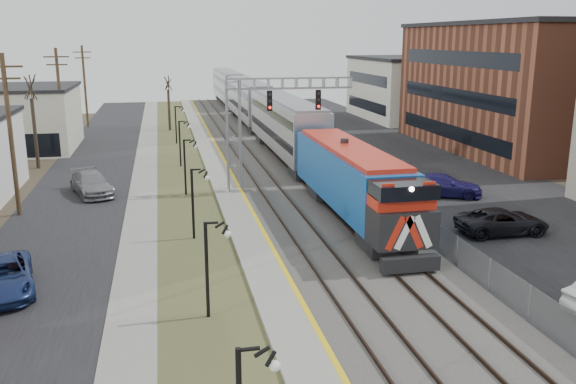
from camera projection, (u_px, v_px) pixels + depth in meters
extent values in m
cube|color=black|center=(87.00, 178.00, 48.43)|extent=(7.00, 120.00, 0.04)
cube|color=gray|center=(145.00, 175.00, 49.31)|extent=(2.00, 120.00, 0.08)
cube|color=#49522B|center=(182.00, 174.00, 49.91)|extent=(4.00, 120.00, 0.06)
cube|color=gray|center=(219.00, 171.00, 50.48)|extent=(2.00, 120.00, 0.24)
cube|color=#595651|center=(278.00, 169.00, 51.47)|extent=(8.00, 120.00, 0.20)
cube|color=black|center=(411.00, 164.00, 53.87)|extent=(16.00, 120.00, 0.04)
cube|color=gold|center=(229.00, 169.00, 50.62)|extent=(0.24, 120.00, 0.01)
cube|color=#2D2119|center=(246.00, 168.00, 50.89)|extent=(0.08, 120.00, 0.15)
cube|color=#2D2119|center=(263.00, 168.00, 51.18)|extent=(0.08, 120.00, 0.15)
cube|color=#2D2119|center=(287.00, 167.00, 51.58)|extent=(0.08, 120.00, 0.15)
cube|color=#2D2119|center=(304.00, 166.00, 51.88)|extent=(0.08, 120.00, 0.15)
cube|color=#1352A1|center=(354.00, 184.00, 35.99)|extent=(3.00, 17.00, 4.25)
cube|color=black|center=(410.00, 264.00, 28.17)|extent=(2.80, 0.50, 0.70)
cube|color=#999BA3|center=(285.00, 127.00, 55.13)|extent=(3.00, 22.00, 5.33)
cube|color=#999BA3|center=(249.00, 102.00, 76.77)|extent=(3.00, 22.00, 5.33)
cube|color=#999BA3|center=(229.00, 88.00, 98.41)|extent=(3.00, 22.00, 5.33)
cube|color=gray|center=(234.00, 138.00, 42.98)|extent=(1.00, 1.00, 8.00)
cube|color=gray|center=(289.00, 83.00, 42.86)|extent=(9.00, 0.80, 0.80)
cube|color=black|center=(270.00, 101.00, 42.41)|extent=(0.35, 0.25, 1.40)
cube|color=black|center=(318.00, 100.00, 43.11)|extent=(0.35, 0.25, 1.40)
cylinder|color=black|center=(207.00, 271.00, 23.80)|extent=(0.14, 0.14, 4.00)
cylinder|color=black|center=(193.00, 205.00, 33.29)|extent=(0.14, 0.14, 4.00)
cylinder|color=black|center=(185.00, 168.00, 42.78)|extent=(0.14, 0.14, 4.00)
cylinder|color=black|center=(180.00, 144.00, 52.27)|extent=(0.14, 0.14, 4.00)
cylinder|color=black|center=(176.00, 125.00, 63.66)|extent=(0.14, 0.14, 4.00)
cylinder|color=#4C3823|center=(11.00, 137.00, 37.12)|extent=(0.28, 0.28, 10.00)
cylinder|color=#4C3823|center=(60.00, 103.00, 56.11)|extent=(0.28, 0.28, 10.00)
cylinder|color=#4C3823|center=(85.00, 87.00, 75.09)|extent=(0.28, 0.28, 10.00)
cube|color=gray|center=(326.00, 159.00, 52.13)|extent=(0.04, 120.00, 1.60)
cube|color=beige|center=(1.00, 120.00, 60.06)|extent=(14.00, 12.00, 6.00)
cube|color=brown|center=(527.00, 89.00, 59.91)|extent=(16.00, 26.00, 12.00)
cube|color=beige|center=(422.00, 89.00, 84.13)|extent=(16.00, 18.00, 8.00)
cylinder|color=#382D23|center=(35.00, 134.00, 51.56)|extent=(0.30, 0.30, 5.95)
cylinder|color=#382D23|center=(169.00, 110.00, 72.94)|extent=(0.30, 0.30, 4.90)
imported|color=black|center=(502.00, 222.00, 34.50)|extent=(5.25, 2.49, 1.45)
imported|color=navy|center=(443.00, 186.00, 42.77)|extent=(5.74, 4.06, 1.54)
imported|color=gray|center=(385.00, 163.00, 50.74)|extent=(4.68, 2.64, 1.50)
imported|color=navy|center=(3.00, 277.00, 26.46)|extent=(3.59, 5.75, 1.48)
imported|color=gray|center=(92.00, 184.00, 43.17)|extent=(3.83, 5.84, 1.57)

